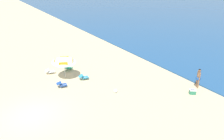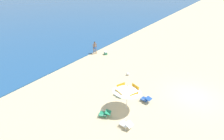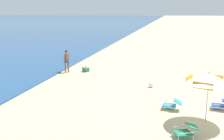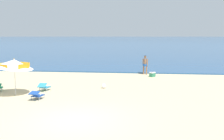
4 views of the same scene
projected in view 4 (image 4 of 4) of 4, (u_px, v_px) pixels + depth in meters
ground_plane at (75, 120)px, 10.64m from camera, size 800.00×800.00×0.00m
ocean_water at (142, 38)px, 417.46m from camera, size 800.00×800.00×0.10m
beach_umbrella_striped_main at (14, 64)px, 14.84m from camera, size 2.23×2.18×2.23m
lounge_chair_beside_umbrella at (44, 87)px, 16.23m from camera, size 0.64×0.94×0.52m
lounge_chair_facing_sea at (37, 95)px, 13.98m from camera, size 0.65×0.92×0.49m
person_standing_near_shore at (145, 63)px, 23.00m from camera, size 0.46×0.42×1.70m
cooler_box at (152, 74)px, 21.76m from camera, size 0.57×0.61×0.43m
beach_ball at (104, 86)px, 17.02m from camera, size 0.31×0.31×0.31m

